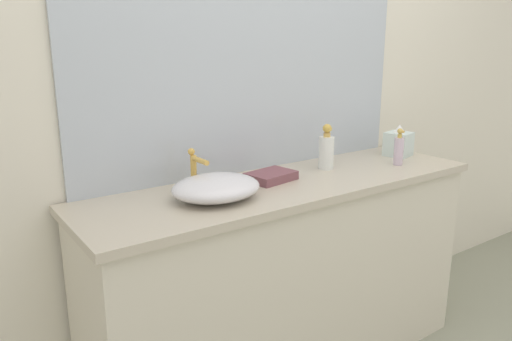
{
  "coord_description": "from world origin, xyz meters",
  "views": [
    {
      "loc": [
        -1.31,
        -1.09,
        1.45
      ],
      "look_at": [
        -0.24,
        0.41,
        0.96
      ],
      "focal_mm": 34.59,
      "sensor_mm": 36.0,
      "label": 1
    }
  ],
  "objects_px": {
    "sink_basin": "(216,188)",
    "lotion_bottle": "(399,149)",
    "tissue_box": "(398,143)",
    "folded_hand_towel": "(271,176)",
    "soap_dispenser": "(326,150)"
  },
  "relations": [
    {
      "from": "sink_basin",
      "to": "lotion_bottle",
      "type": "xyz_separation_m",
      "value": [
        0.97,
        -0.05,
        0.03
      ]
    },
    {
      "from": "lotion_bottle",
      "to": "tissue_box",
      "type": "height_order",
      "value": "lotion_bottle"
    },
    {
      "from": "soap_dispenser",
      "to": "folded_hand_towel",
      "type": "xyz_separation_m",
      "value": [
        -0.32,
        -0.01,
        -0.07
      ]
    },
    {
      "from": "lotion_bottle",
      "to": "folded_hand_towel",
      "type": "distance_m",
      "value": 0.67
    },
    {
      "from": "soap_dispenser",
      "to": "lotion_bottle",
      "type": "xyz_separation_m",
      "value": [
        0.33,
        -0.14,
        -0.01
      ]
    },
    {
      "from": "soap_dispenser",
      "to": "tissue_box",
      "type": "bearing_deg",
      "value": -1.77
    },
    {
      "from": "tissue_box",
      "to": "folded_hand_towel",
      "type": "bearing_deg",
      "value": 179.79
    },
    {
      "from": "folded_hand_towel",
      "to": "soap_dispenser",
      "type": "bearing_deg",
      "value": 2.14
    },
    {
      "from": "sink_basin",
      "to": "tissue_box",
      "type": "bearing_deg",
      "value": 4.05
    },
    {
      "from": "folded_hand_towel",
      "to": "tissue_box",
      "type": "bearing_deg",
      "value": -0.21
    },
    {
      "from": "sink_basin",
      "to": "folded_hand_towel",
      "type": "bearing_deg",
      "value": 14.64
    },
    {
      "from": "sink_basin",
      "to": "lotion_bottle",
      "type": "relative_size",
      "value": 1.95
    },
    {
      "from": "sink_basin",
      "to": "lotion_bottle",
      "type": "bearing_deg",
      "value": -2.74
    },
    {
      "from": "sink_basin",
      "to": "lotion_bottle",
      "type": "distance_m",
      "value": 0.97
    },
    {
      "from": "sink_basin",
      "to": "folded_hand_towel",
      "type": "relative_size",
      "value": 1.73
    }
  ]
}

